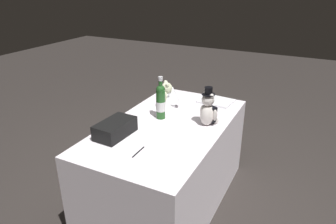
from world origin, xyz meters
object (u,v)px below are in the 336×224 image
teddy_bear_groom (208,110)px  teddy_bear_bride (168,97)px  signing_pen (138,152)px  guestbook (216,101)px  champagne_bottle (161,101)px  gift_case_black (115,128)px

teddy_bear_groom → teddy_bear_bride: bearing=-110.8°
signing_pen → guestbook: 1.07m
teddy_bear_groom → teddy_bear_bride: teddy_bear_groom is taller
champagne_bottle → signing_pen: champagne_bottle is taller
champagne_bottle → guestbook: champagne_bottle is taller
teddy_bear_bride → signing_pen: 0.77m
teddy_bear_bride → signing_pen: bearing=12.2°
guestbook → teddy_bear_groom: bearing=17.1°
teddy_bear_groom → champagne_bottle: bearing=-81.1°
teddy_bear_groom → teddy_bear_bride: size_ratio=1.27×
teddy_bear_groom → champagne_bottle: (0.06, -0.37, 0.03)m
champagne_bottle → signing_pen: size_ratio=2.30×
champagne_bottle → guestbook: 0.60m
teddy_bear_groom → signing_pen: (0.59, -0.25, -0.11)m
champagne_bottle → teddy_bear_bride: bearing=-168.8°
gift_case_black → guestbook: (-0.92, 0.43, -0.04)m
teddy_bear_bride → champagne_bottle: bearing=11.2°
teddy_bear_groom → gift_case_black: bearing=-48.1°
champagne_bottle → signing_pen: 0.57m
signing_pen → gift_case_black: (-0.13, -0.27, 0.05)m
guestbook → gift_case_black: bearing=-18.7°
signing_pen → gift_case_black: bearing=-116.4°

